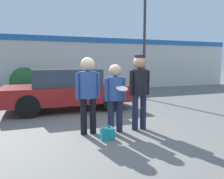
# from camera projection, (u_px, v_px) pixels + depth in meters

# --- Properties ---
(ground_plane) EXTENTS (56.00, 56.00, 0.00)m
(ground_plane) POSITION_uv_depth(u_px,v_px,m) (99.00, 133.00, 5.15)
(ground_plane) COLOR #66635E
(storefront_building) EXTENTS (24.00, 0.22, 3.13)m
(storefront_building) POSITION_uv_depth(u_px,v_px,m) (59.00, 63.00, 12.46)
(storefront_building) COLOR silver
(storefront_building) RESTS_ON ground
(person_left) EXTENTS (0.57, 0.40, 1.77)m
(person_left) POSITION_uv_depth(u_px,v_px,m) (88.00, 88.00, 4.95)
(person_left) COLOR black
(person_left) RESTS_ON ground
(person_middle_with_frisbee) EXTENTS (0.52, 0.56, 1.61)m
(person_middle_with_frisbee) POSITION_uv_depth(u_px,v_px,m) (115.00, 93.00, 5.09)
(person_middle_with_frisbee) COLOR #1E2338
(person_middle_with_frisbee) RESTS_ON ground
(person_right) EXTENTS (0.53, 0.36, 1.82)m
(person_right) POSITION_uv_depth(u_px,v_px,m) (140.00, 85.00, 5.28)
(person_right) COLOR #1E2338
(person_right) RESTS_ON ground
(parked_car_near) EXTENTS (4.31, 1.87, 1.42)m
(parked_car_near) POSITION_uv_depth(u_px,v_px,m) (68.00, 89.00, 7.64)
(parked_car_near) COLOR maroon
(parked_car_near) RESTS_ON ground
(street_lamp) EXTENTS (1.14, 0.35, 6.31)m
(street_lamp) POSITION_uv_depth(u_px,v_px,m) (148.00, 13.00, 9.62)
(street_lamp) COLOR #38383D
(street_lamp) RESTS_ON ground
(shrub) EXTENTS (1.41, 1.41, 1.41)m
(shrub) POSITION_uv_depth(u_px,v_px,m) (24.00, 81.00, 11.11)
(shrub) COLOR #285B2D
(shrub) RESTS_ON ground
(handbag) EXTENTS (0.30, 0.23, 0.28)m
(handbag) POSITION_uv_depth(u_px,v_px,m) (107.00, 134.00, 4.68)
(handbag) COLOR teal
(handbag) RESTS_ON ground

